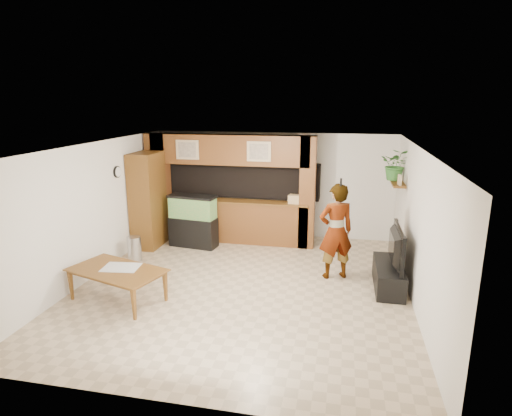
% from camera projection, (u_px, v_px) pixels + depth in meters
% --- Properties ---
extents(floor, '(6.50, 6.50, 0.00)m').
position_uv_depth(floor, '(243.00, 286.00, 8.01)').
color(floor, tan).
rests_on(floor, ground).
extents(ceiling, '(6.50, 6.50, 0.00)m').
position_uv_depth(ceiling, '(242.00, 147.00, 7.36)').
color(ceiling, white).
rests_on(ceiling, wall_back).
extents(wall_back, '(6.00, 0.00, 6.00)m').
position_uv_depth(wall_back, '(272.00, 185.00, 10.77)').
color(wall_back, white).
rests_on(wall_back, floor).
extents(wall_left, '(0.00, 6.50, 6.50)m').
position_uv_depth(wall_left, '(92.00, 211.00, 8.27)').
color(wall_left, white).
rests_on(wall_left, floor).
extents(wall_right, '(0.00, 6.50, 6.50)m').
position_uv_depth(wall_right, '(418.00, 230.00, 7.10)').
color(wall_right, white).
rests_on(wall_right, floor).
extents(partition, '(4.20, 0.99, 2.60)m').
position_uv_depth(partition, '(230.00, 187.00, 10.37)').
color(partition, brown).
rests_on(partition, floor).
extents(wall_clock, '(0.05, 0.25, 0.25)m').
position_uv_depth(wall_clock, '(117.00, 172.00, 9.06)').
color(wall_clock, black).
rests_on(wall_clock, wall_left).
extents(wall_shelf, '(0.25, 0.90, 0.04)m').
position_uv_depth(wall_shelf, '(397.00, 183.00, 8.88)').
color(wall_shelf, brown).
rests_on(wall_shelf, wall_right).
extents(pantry_cabinet, '(0.55, 0.91, 2.22)m').
position_uv_depth(pantry_cabinet, '(148.00, 200.00, 9.96)').
color(pantry_cabinet, brown).
rests_on(pantry_cabinet, floor).
extents(trash_can, '(0.29, 0.29, 0.54)m').
position_uv_depth(trash_can, '(134.00, 249.00, 9.21)').
color(trash_can, '#B2B2B7').
rests_on(trash_can, floor).
extents(aquarium, '(1.12, 0.42, 1.24)m').
position_uv_depth(aquarium, '(193.00, 222.00, 10.03)').
color(aquarium, black).
rests_on(aquarium, floor).
extents(tv_stand, '(0.50, 1.35, 0.45)m').
position_uv_depth(tv_stand, '(389.00, 276.00, 7.90)').
color(tv_stand, black).
rests_on(tv_stand, floor).
extents(television, '(0.18, 1.25, 0.72)m').
position_uv_depth(television, '(391.00, 246.00, 7.76)').
color(television, black).
rests_on(television, tv_stand).
extents(photo_frame, '(0.07, 0.17, 0.22)m').
position_uv_depth(photo_frame, '(400.00, 180.00, 8.56)').
color(photo_frame, tan).
rests_on(photo_frame, wall_shelf).
extents(potted_plant, '(0.70, 0.64, 0.67)m').
position_uv_depth(potted_plant, '(396.00, 165.00, 9.03)').
color(potted_plant, '#316E2C').
rests_on(potted_plant, wall_shelf).
extents(person, '(0.81, 0.68, 1.88)m').
position_uv_depth(person, '(336.00, 231.00, 8.19)').
color(person, '#9C7C55').
rests_on(person, floor).
extents(microphone, '(0.04, 0.11, 0.17)m').
position_uv_depth(microphone, '(341.00, 182.00, 7.78)').
color(microphone, black).
rests_on(microphone, person).
extents(dining_table, '(1.83, 1.36, 0.58)m').
position_uv_depth(dining_table, '(117.00, 286.00, 7.36)').
color(dining_table, brown).
rests_on(dining_table, floor).
extents(newspaper_a, '(0.66, 0.51, 0.01)m').
position_uv_depth(newspaper_a, '(121.00, 267.00, 7.39)').
color(newspaper_a, silver).
rests_on(newspaper_a, dining_table).
extents(counter_box, '(0.33, 0.24, 0.20)m').
position_uv_depth(counter_box, '(295.00, 199.00, 9.92)').
color(counter_box, tan).
rests_on(counter_box, partition).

